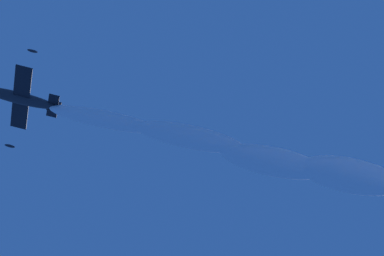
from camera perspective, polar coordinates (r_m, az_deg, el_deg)
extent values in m
ellipsoid|color=#232328|center=(71.96, -11.11, 1.92)|extent=(2.19, 6.40, 1.50)
cube|color=black|center=(71.78, -10.98, 1.89)|extent=(7.30, 2.18, 3.76)
ellipsoid|color=#232328|center=(71.94, -10.27, 4.92)|extent=(0.42, 0.89, 0.33)
ellipsoid|color=#232328|center=(71.84, -11.69, -1.15)|extent=(0.42, 0.89, 0.33)
cube|color=black|center=(71.73, -8.98, 1.42)|extent=(2.68, 1.16, 1.40)
cube|color=#232328|center=(72.19, -8.90, 1.40)|extent=(0.71, 1.14, 1.01)
ellipsoid|color=#1E232D|center=(72.38, -11.29, 1.96)|extent=(1.05, 1.53, 0.89)
ellipsoid|color=white|center=(71.52, -5.64, 0.56)|extent=(2.52, 9.23, 1.71)
ellipsoid|color=white|center=(71.45, -0.18, -0.57)|extent=(3.01, 9.31, 2.21)
ellipsoid|color=white|center=(72.57, 5.32, -2.19)|extent=(3.51, 9.38, 2.70)
ellipsoid|color=white|center=(73.86, 10.22, -3.05)|extent=(4.01, 9.46, 3.20)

